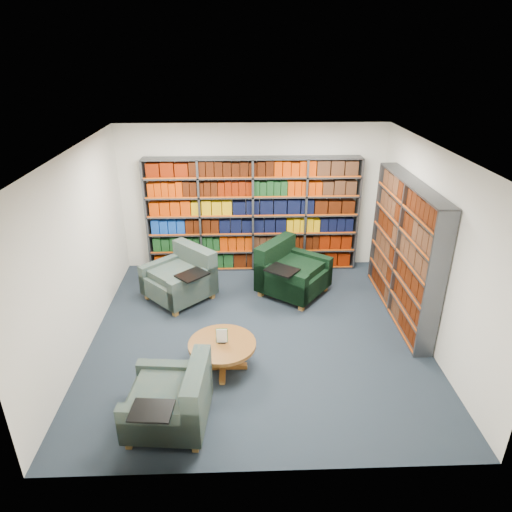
{
  "coord_description": "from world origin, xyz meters",
  "views": [
    {
      "loc": [
        -0.23,
        -5.88,
        4.04
      ],
      "look_at": [
        0.0,
        0.6,
        1.05
      ],
      "focal_mm": 32.0,
      "sensor_mm": 36.0,
      "label": 1
    }
  ],
  "objects_px": {
    "coffee_table": "(222,348)",
    "chair_green_right": "(289,273)",
    "chair_teal_left": "(183,278)",
    "chair_teal_front": "(175,402)"
  },
  "relations": [
    {
      "from": "chair_teal_left",
      "to": "chair_teal_front",
      "type": "distance_m",
      "value": 3.03
    },
    {
      "from": "chair_teal_left",
      "to": "coffee_table",
      "type": "bearing_deg",
      "value": -69.83
    },
    {
      "from": "chair_teal_left",
      "to": "coffee_table",
      "type": "distance_m",
      "value": 2.16
    },
    {
      "from": "chair_teal_left",
      "to": "chair_teal_front",
      "type": "bearing_deg",
      "value": -85.46
    },
    {
      "from": "chair_teal_front",
      "to": "coffee_table",
      "type": "relative_size",
      "value": 1.21
    },
    {
      "from": "chair_green_right",
      "to": "chair_teal_left",
      "type": "bearing_deg",
      "value": -176.61
    },
    {
      "from": "chair_teal_front",
      "to": "chair_green_right",
      "type": "bearing_deg",
      "value": 62.66
    },
    {
      "from": "chair_green_right",
      "to": "chair_teal_front",
      "type": "distance_m",
      "value": 3.53
    },
    {
      "from": "chair_teal_left",
      "to": "chair_green_right",
      "type": "xyz_separation_m",
      "value": [
        1.86,
        0.11,
        0.01
      ]
    },
    {
      "from": "coffee_table",
      "to": "chair_green_right",
      "type": "bearing_deg",
      "value": 62.48
    }
  ]
}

